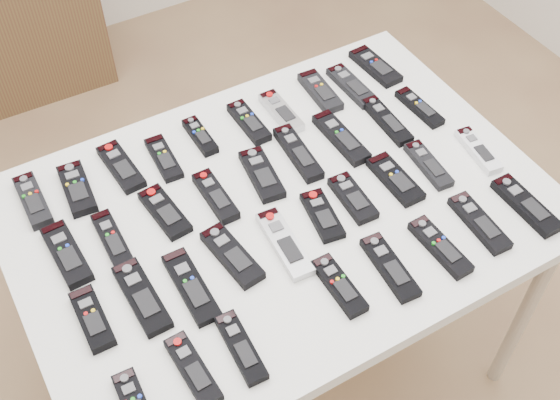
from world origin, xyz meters
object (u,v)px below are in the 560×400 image
remote_1 (77,189)px  remote_31 (241,347)px  remote_15 (298,153)px  remote_26 (395,179)px  remote_4 (200,136)px  remote_10 (67,254)px  remote_0 (33,201)px  remote_6 (281,112)px  remote_18 (419,108)px  remote_32 (339,286)px  remote_19 (92,319)px  remote_28 (478,150)px  remote_34 (440,247)px  remote_25 (353,198)px  remote_35 (479,223)px  remote_7 (320,91)px  remote_27 (428,165)px  remote_24 (322,215)px  remote_11 (113,240)px  remote_22 (232,255)px  remote_13 (216,196)px  remote_8 (352,86)px  remote_21 (191,286)px  remote_36 (526,205)px  remote_20 (142,297)px  remote_16 (341,138)px  remote_12 (165,212)px  remote_33 (390,267)px  remote_2 (121,167)px  remote_5 (249,122)px  remote_9 (375,66)px  remote_3 (164,158)px  remote_17 (387,121)px  remote_30 (193,369)px  remote_14 (262,174)px

remote_1 → remote_31: (0.14, -0.57, -0.00)m
remote_15 → remote_26: size_ratio=1.17×
remote_4 → remote_10: 0.46m
remote_0 → remote_6: size_ratio=1.03×
remote_18 → remote_32: (-0.50, -0.37, 0.00)m
remote_19 → remote_15: bearing=19.0°
remote_28 → remote_34: 0.34m
remote_25 → remote_35: (0.21, -0.21, -0.00)m
remote_25 → remote_28: (0.36, -0.03, -0.00)m
remote_7 → remote_27: remote_7 is taller
remote_6 → remote_15: bearing=-104.7°
remote_24 → remote_11: bearing=167.8°
remote_11 → remote_35: 0.84m
remote_15 → remote_22: bearing=-141.5°
remote_19 → remote_13: bearing=26.1°
remote_11 → remote_8: bearing=14.0°
remote_13 → remote_18: 0.62m
remote_7 → remote_28: (0.23, -0.39, -0.00)m
remote_21 → remote_34: bearing=-18.5°
remote_7 → remote_6: bearing=-168.9°
remote_6 → remote_36: size_ratio=0.87×
remote_0 → remote_31: (0.25, -0.59, -0.00)m
remote_18 → remote_10: bearing=177.2°
remote_20 → remote_0: bearing=106.2°
remote_16 → remote_13: bearing=-178.1°
remote_12 → remote_33: 0.54m
remote_24 → remote_34: 0.28m
remote_2 → remote_34: remote_34 is taller
remote_4 → remote_19: remote_19 is taller
remote_5 → remote_7: size_ratio=0.97×
remote_0 → remote_7: size_ratio=1.02×
remote_6 → remote_9: bearing=5.8°
remote_2 → remote_16: bearing=-23.5°
remote_0 → remote_24: (0.57, -0.38, -0.00)m
remote_8 → remote_35: bearing=-93.0°
remote_3 → remote_8: 0.56m
remote_13 → remote_18: bearing=0.9°
remote_1 → remote_4: bearing=8.0°
remote_4 → remote_34: same height
remote_19 → remote_20: bearing=0.9°
remote_17 → remote_28: bearing=-54.3°
remote_10 → remote_27: bearing=-14.2°
remote_18 → remote_0: bearing=166.3°
remote_2 → remote_13: (0.16, -0.21, 0.00)m
remote_3 → remote_25: size_ratio=1.04×
remote_33 → remote_35: same height
remote_4 → remote_32: bearing=-84.4°
remote_2 → remote_30: (-0.08, -0.59, 0.00)m
remote_12 → remote_14: bearing=-7.7°
remote_7 → remote_20: size_ratio=0.86×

